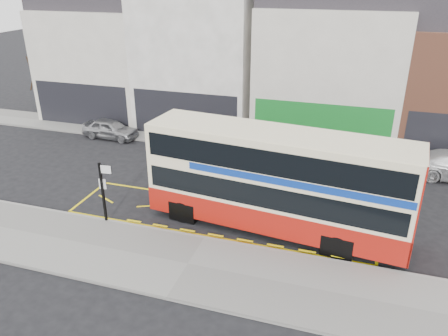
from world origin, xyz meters
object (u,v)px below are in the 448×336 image
(car_silver, at_px, (110,129))
(street_tree_right, at_px, (339,90))
(car_grey, at_px, (215,141))
(street_tree_left, at_px, (40,64))
(double_decker_bus, at_px, (277,180))
(bus_stop_post, at_px, (103,186))

(car_silver, height_order, street_tree_right, street_tree_right)
(car_grey, relative_size, street_tree_left, 0.66)
(car_silver, relative_size, street_tree_right, 0.70)
(double_decker_bus, distance_m, car_grey, 9.71)
(double_decker_bus, relative_size, bus_stop_post, 4.04)
(car_silver, height_order, car_grey, car_silver)
(double_decker_bus, relative_size, street_tree_left, 1.93)
(bus_stop_post, bearing_deg, car_grey, 73.39)
(car_silver, distance_m, street_tree_left, 8.56)
(car_grey, distance_m, street_tree_left, 15.58)
(car_silver, xyz_separation_m, street_tree_right, (14.67, 2.68, 3.15))
(car_silver, bearing_deg, bus_stop_post, -146.73)
(bus_stop_post, xyz_separation_m, car_grey, (1.90, 9.74, -1.22))
(street_tree_right, bearing_deg, car_silver, -169.63)
(car_grey, xyz_separation_m, street_tree_right, (7.08, 2.81, 3.17))
(double_decker_bus, bearing_deg, bus_stop_post, -159.42)
(car_silver, xyz_separation_m, car_grey, (7.59, -0.13, -0.01))
(bus_stop_post, bearing_deg, street_tree_right, 48.84)
(bus_stop_post, relative_size, street_tree_right, 0.51)
(street_tree_left, height_order, street_tree_right, street_tree_left)
(double_decker_bus, bearing_deg, car_silver, 154.62)
(bus_stop_post, distance_m, street_tree_right, 15.56)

